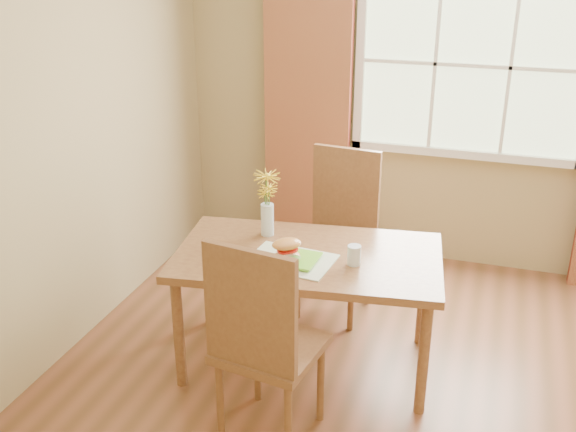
# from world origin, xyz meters

# --- Properties ---
(room) EXTENTS (4.24, 3.84, 2.74)m
(room) POSITION_xyz_m (0.00, 0.00, 1.35)
(room) COLOR brown
(room) RESTS_ON ground
(window) EXTENTS (1.62, 0.06, 1.32)m
(window) POSITION_xyz_m (0.00, 1.87, 1.50)
(window) COLOR #B1C293
(window) RESTS_ON room
(curtain_left) EXTENTS (0.65, 0.08, 2.20)m
(curtain_left) POSITION_xyz_m (-1.15, 1.78, 1.10)
(curtain_left) COLOR maroon
(curtain_left) RESTS_ON room
(dining_table) EXTENTS (1.55, 1.00, 0.71)m
(dining_table) POSITION_xyz_m (-0.69, 0.26, 0.64)
(dining_table) COLOR olive
(dining_table) RESTS_ON room
(chair_near) EXTENTS (0.52, 0.52, 1.10)m
(chair_near) POSITION_xyz_m (-0.71, -0.45, 0.60)
(chair_near) COLOR brown
(chair_near) RESTS_ON room
(chair_far) EXTENTS (0.49, 0.49, 1.08)m
(chair_far) POSITION_xyz_m (-0.68, 0.97, 0.59)
(chair_far) COLOR brown
(chair_far) RESTS_ON room
(placemat) EXTENTS (0.48, 0.37, 0.01)m
(placemat) POSITION_xyz_m (-0.76, 0.15, 0.71)
(placemat) COLOR beige
(placemat) RESTS_ON dining_table
(plate) EXTENTS (0.24, 0.24, 0.01)m
(plate) POSITION_xyz_m (-0.72, 0.14, 0.72)
(plate) COLOR #77D635
(plate) RESTS_ON placemat
(croissant_sandwich) EXTENTS (0.20, 0.19, 0.12)m
(croissant_sandwich) POSITION_xyz_m (-0.77, 0.11, 0.79)
(croissant_sandwich) COLOR #D58C48
(croissant_sandwich) RESTS_ON plate
(water_glass) EXTENTS (0.07, 0.07, 0.11)m
(water_glass) POSITION_xyz_m (-0.42, 0.21, 0.76)
(water_glass) COLOR silver
(water_glass) RESTS_ON dining_table
(flower_vase) EXTENTS (0.16, 0.16, 0.39)m
(flower_vase) POSITION_xyz_m (-0.99, 0.43, 0.94)
(flower_vase) COLOR silver
(flower_vase) RESTS_ON dining_table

